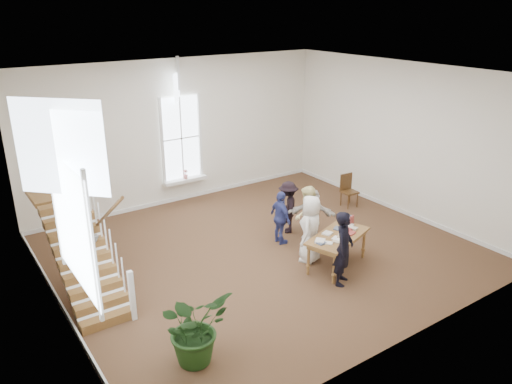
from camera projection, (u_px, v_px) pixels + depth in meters
ground at (263, 251)px, 12.90m from camera, size 10.00×10.00×0.00m
room_shell at (185, 188)px, 16.15m from camera, size 10.49×10.00×10.00m
staircase at (76, 223)px, 10.61m from camera, size 1.10×4.10×2.92m
library_table at (338, 238)px, 11.94m from camera, size 1.94×1.40×0.88m
police_officer at (343, 248)px, 11.15m from camera, size 0.76×0.72×1.76m
elderly_woman at (310, 229)px, 12.17m from camera, size 0.99×0.92×1.70m
person_yellow at (307, 219)px, 12.71m from camera, size 1.06×1.04×1.72m
woman_cluster_a at (281, 218)px, 13.10m from camera, size 0.42×0.88×1.46m
woman_cluster_b at (288, 207)px, 13.76m from camera, size 1.02×1.09×1.47m
woman_cluster_c at (312, 214)px, 13.43m from camera, size 1.22×1.20×1.40m
floor_plant at (195, 327)px, 8.74m from camera, size 1.44×1.32×1.37m
side_chair at (348, 188)px, 15.62m from camera, size 0.48×0.48×1.03m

